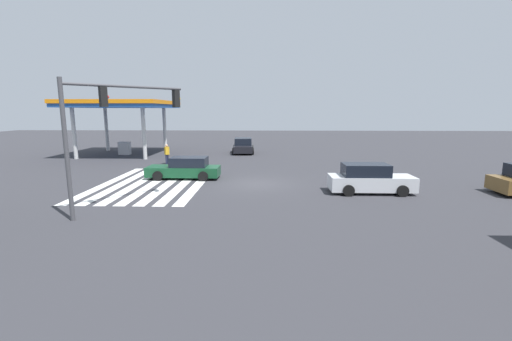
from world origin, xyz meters
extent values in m
plane|color=#333338|center=(0.00, 0.00, 0.00)|extent=(112.32, 112.32, 0.00)
cube|color=silver|center=(0.00, -9.27, 0.00)|extent=(10.53, 0.60, 0.01)
cube|color=silver|center=(0.00, -8.32, 0.00)|extent=(10.53, 0.60, 0.01)
cube|color=silver|center=(0.00, -7.37, 0.00)|extent=(10.53, 0.60, 0.01)
cube|color=silver|center=(0.00, -6.42, 0.00)|extent=(10.53, 0.60, 0.01)
cube|color=silver|center=(0.00, -5.47, 0.00)|extent=(10.53, 0.60, 0.01)
cube|color=silver|center=(0.00, -4.52, 0.00)|extent=(10.53, 0.60, 0.01)
cube|color=silver|center=(0.00, -3.57, 0.00)|extent=(10.53, 0.60, 0.01)
cylinder|color=#47474C|center=(7.40, -7.40, 2.89)|extent=(0.18, 0.18, 5.79)
cylinder|color=#47474C|center=(5.51, -5.51, 5.54)|extent=(3.86, 3.86, 0.12)
cube|color=black|center=(6.26, -6.26, 5.07)|extent=(0.40, 0.40, 0.84)
sphere|color=red|center=(6.15, -6.15, 5.07)|extent=(0.16, 0.16, 0.16)
cube|color=black|center=(3.81, -3.81, 5.07)|extent=(0.40, 0.40, 0.84)
sphere|color=gold|center=(3.70, -3.70, 5.07)|extent=(0.16, 0.16, 0.16)
cylinder|color=black|center=(1.40, 13.84, 0.34)|extent=(0.22, 0.67, 0.67)
cube|color=#144728|center=(-1.54, -4.89, 0.50)|extent=(1.73, 4.81, 0.64)
cube|color=black|center=(-1.53, -4.50, 1.13)|extent=(1.52, 2.39, 0.63)
cylinder|color=black|center=(-0.72, -6.39, 0.32)|extent=(0.23, 0.65, 0.64)
cylinder|color=black|center=(-2.41, -6.36, 0.32)|extent=(0.23, 0.65, 0.64)
cylinder|color=black|center=(-0.67, -3.43, 0.32)|extent=(0.23, 0.65, 0.64)
cylinder|color=black|center=(-2.36, -3.40, 0.32)|extent=(0.23, 0.65, 0.64)
cube|color=silver|center=(2.15, 6.42, 0.56)|extent=(1.66, 4.57, 0.78)
cube|color=black|center=(2.15, 6.08, 1.28)|extent=(1.49, 2.45, 0.66)
cylinder|color=black|center=(1.31, 7.84, 0.31)|extent=(0.22, 0.62, 0.62)
cylinder|color=black|center=(3.00, 7.83, 0.31)|extent=(0.22, 0.62, 0.62)
cylinder|color=black|center=(1.31, 5.01, 0.31)|extent=(0.22, 0.62, 0.62)
cylinder|color=black|center=(2.99, 5.01, 0.31)|extent=(0.22, 0.62, 0.62)
cube|color=black|center=(-15.37, -1.82, 0.53)|extent=(4.47, 2.19, 0.67)
cube|color=black|center=(-15.53, -1.83, 1.23)|extent=(2.34, 1.88, 0.73)
cylinder|color=black|center=(-14.07, -0.75, 0.36)|extent=(0.72, 0.26, 0.71)
cylinder|color=black|center=(-13.96, -2.73, 0.36)|extent=(0.72, 0.26, 0.71)
cylinder|color=black|center=(-16.77, -0.90, 0.36)|extent=(0.72, 0.26, 0.71)
cylinder|color=black|center=(-16.66, -2.89, 0.36)|extent=(0.72, 0.26, 0.71)
cube|color=#23519E|center=(-13.75, -13.91, 4.92)|extent=(9.35, 9.35, 0.35)
cube|color=orange|center=(-13.75, -13.91, 5.28)|extent=(9.54, 9.54, 0.36)
cube|color=#B2B2B7|center=(-13.75, -13.91, 0.65)|extent=(0.70, 1.10, 1.30)
cylinder|color=silver|center=(-17.02, -17.19, 2.37)|extent=(0.36, 0.36, 4.75)
cylinder|color=silver|center=(-10.48, -17.19, 2.37)|extent=(0.36, 0.36, 4.75)
cylinder|color=silver|center=(-17.02, -10.64, 2.37)|extent=(0.36, 0.36, 4.75)
cylinder|color=silver|center=(-10.48, -10.64, 2.37)|extent=(0.36, 0.36, 4.75)
cylinder|color=#232842|center=(-7.61, -7.67, 0.41)|extent=(0.14, 0.14, 0.82)
cylinder|color=#232842|center=(-7.49, -7.78, 0.41)|extent=(0.14, 0.14, 0.82)
cube|color=gold|center=(-7.55, -7.72, 1.15)|extent=(0.41, 0.41, 0.65)
sphere|color=tan|center=(-7.55, -7.72, 1.59)|extent=(0.22, 0.22, 0.22)
camera|label=1|loc=(20.79, 0.60, 4.52)|focal=24.00mm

